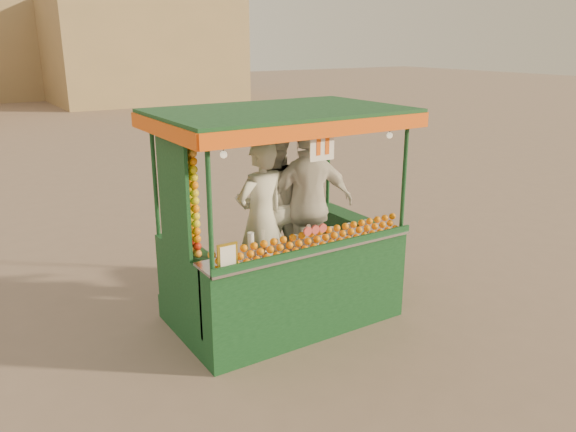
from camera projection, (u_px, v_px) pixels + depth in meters
ground at (258, 316)px, 6.60m from camera, size 90.00×90.00×0.00m
building_right at (143, 50)px, 28.77m from camera, size 9.00×6.00×5.00m
juice_cart at (281, 258)px, 6.26m from camera, size 2.62×1.70×2.38m
vendor_left at (261, 218)px, 6.36m from camera, size 0.71×0.53×1.76m
vendor_middle at (272, 203)px, 6.79m from camera, size 1.05×0.91×1.84m
vendor_right at (309, 205)px, 6.67m from camera, size 1.17×0.69×1.87m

